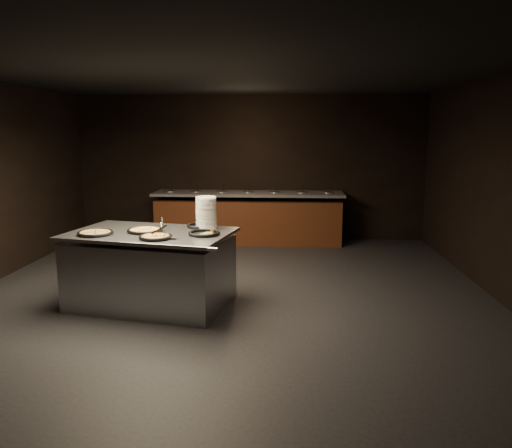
% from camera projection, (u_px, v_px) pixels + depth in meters
% --- Properties ---
extents(room, '(7.02, 8.02, 2.92)m').
position_uv_depth(room, '(226.00, 190.00, 6.16)').
color(room, black).
rests_on(room, ground).
extents(salad_bar, '(3.70, 0.83, 1.18)m').
position_uv_depth(salad_bar, '(248.00, 221.00, 9.83)').
color(salad_bar, '#4F2312').
rests_on(salad_bar, ground).
extents(serving_counter, '(2.16, 1.63, 0.94)m').
position_uv_depth(serving_counter, '(151.00, 270.00, 6.25)').
color(serving_counter, '#AAACB1').
rests_on(serving_counter, ground).
extents(plate_stack, '(0.26, 0.26, 0.40)m').
position_uv_depth(plate_stack, '(206.00, 213.00, 6.37)').
color(plate_stack, white).
rests_on(plate_stack, serving_counter).
extents(pan_veggie_whole, '(0.42, 0.42, 0.04)m').
position_uv_depth(pan_veggie_whole, '(95.00, 233.00, 6.00)').
color(pan_veggie_whole, black).
rests_on(pan_veggie_whole, serving_counter).
extents(pan_cheese_whole, '(0.44, 0.44, 0.04)m').
position_uv_depth(pan_cheese_whole, '(145.00, 230.00, 6.17)').
color(pan_cheese_whole, black).
rests_on(pan_cheese_whole, serving_counter).
extents(pan_cheese_slices_a, '(0.38, 0.38, 0.04)m').
position_uv_depth(pan_cheese_slices_a, '(202.00, 226.00, 6.49)').
color(pan_cheese_slices_a, black).
rests_on(pan_cheese_slices_a, serving_counter).
extents(pan_cheese_slices_b, '(0.39, 0.39, 0.04)m').
position_uv_depth(pan_cheese_slices_b, '(156.00, 237.00, 5.78)').
color(pan_cheese_slices_b, black).
rests_on(pan_cheese_slices_b, serving_counter).
extents(pan_veggie_slices, '(0.38, 0.38, 0.04)m').
position_uv_depth(pan_veggie_slices, '(204.00, 233.00, 5.99)').
color(pan_veggie_slices, black).
rests_on(pan_veggie_slices, serving_counter).
extents(server_left, '(0.17, 0.29, 0.15)m').
position_uv_depth(server_left, '(162.00, 224.00, 6.30)').
color(server_left, '#AAACB1').
rests_on(server_left, serving_counter).
extents(server_right, '(0.33, 0.13, 0.16)m').
position_uv_depth(server_right, '(163.00, 232.00, 5.78)').
color(server_right, '#AAACB1').
rests_on(server_right, serving_counter).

